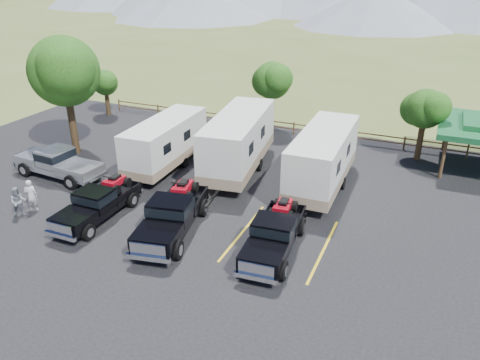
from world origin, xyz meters
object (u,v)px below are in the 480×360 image
at_px(trailer_left, 166,143).
at_px(trailer_right, 323,159).
at_px(trailer_center, 238,142).
at_px(tree_big_nw, 64,71).
at_px(rig_right, 275,233).
at_px(person_b, 18,202).
at_px(rig_center, 173,214).
at_px(person_a, 31,195).
at_px(pickup_silver, 58,163).
at_px(rig_left, 98,202).

distance_m(trailer_left, trailer_right, 9.79).
bearing_deg(trailer_center, tree_big_nw, -179.64).
xyz_separation_m(rig_right, person_b, (-13.05, -2.20, -0.12)).
xyz_separation_m(rig_center, person_a, (-7.89, -1.06, -0.12)).
height_order(tree_big_nw, rig_right, tree_big_nw).
height_order(trailer_left, person_a, trailer_left).
bearing_deg(person_b, pickup_silver, 65.76).
distance_m(rig_right, person_a, 12.99).
relative_size(rig_center, trailer_right, 0.66).
bearing_deg(pickup_silver, trailer_left, 131.51).
bearing_deg(tree_big_nw, rig_right, -19.75).
bearing_deg(person_a, rig_right, 157.53).
bearing_deg(tree_big_nw, rig_center, -28.95).
distance_m(trailer_center, pickup_silver, 10.91).
height_order(trailer_center, pickup_silver, trailer_center).
distance_m(rig_center, person_a, 7.96).
relative_size(trailer_right, person_b, 6.06).
bearing_deg(rig_center, trailer_center, 79.08).
height_order(rig_center, trailer_left, trailer_left).
xyz_separation_m(trailer_right, person_b, (-13.34, -9.38, -0.97)).
distance_m(rig_left, rig_center, 4.16).
distance_m(rig_left, person_a, 3.82).
bearing_deg(trailer_left, pickup_silver, -144.62).
relative_size(pickup_silver, person_a, 3.50).
bearing_deg(trailer_left, rig_right, -35.37).
bearing_deg(trailer_left, trailer_right, 3.57).
xyz_separation_m(trailer_left, pickup_silver, (-5.15, -3.92, -0.68)).
height_order(rig_center, trailer_center, trailer_center).
distance_m(tree_big_nw, trailer_left, 8.07).
distance_m(rig_center, pickup_silver, 9.97).
distance_m(person_a, person_b, 0.73).
relative_size(rig_center, trailer_center, 0.62).
xyz_separation_m(trailer_right, person_a, (-13.20, -8.67, -0.90)).
bearing_deg(trailer_right, trailer_center, 175.01).
distance_m(rig_left, trailer_center, 9.31).
xyz_separation_m(tree_big_nw, person_a, (3.57, -7.40, -4.68)).
bearing_deg(rig_center, person_b, -178.78).
height_order(pickup_silver, person_a, pickup_silver).
bearing_deg(person_a, rig_center, 158.63).
relative_size(rig_right, trailer_center, 0.57).
xyz_separation_m(rig_right, trailer_center, (-5.06, 7.55, 0.95)).
distance_m(rig_center, rig_right, 5.03).
relative_size(rig_right, trailer_left, 0.66).
bearing_deg(person_a, person_b, 49.55).
xyz_separation_m(rig_left, person_b, (-3.89, -1.45, -0.08)).
relative_size(rig_left, trailer_left, 0.62).
bearing_deg(rig_left, person_a, -169.15).
height_order(rig_center, rig_right, rig_center).
relative_size(rig_center, person_a, 3.70).
relative_size(trailer_right, pickup_silver, 1.59).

